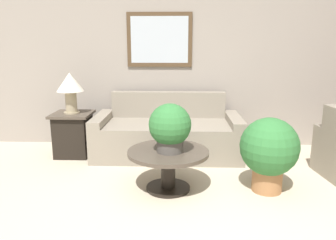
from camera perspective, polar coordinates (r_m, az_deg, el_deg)
name	(u,v)px	position (r m, az deg, el deg)	size (l,w,h in m)	color
wall_back	(204,62)	(5.17, 6.23, 9.95)	(7.13, 0.09, 2.60)	gray
couch_main	(167,135)	(4.76, -0.09, -2.62)	(2.08, 0.95, 0.88)	gray
coffee_table	(168,161)	(3.62, 0.03, -7.20)	(0.89, 0.89, 0.45)	black
side_table	(73,134)	(4.93, -16.16, -2.32)	(0.55, 0.55, 0.63)	black
table_lamp	(70,86)	(4.80, -16.68, 5.71)	(0.38, 0.38, 0.57)	tan
potted_plant_on_table	(170,127)	(3.47, 0.34, -1.21)	(0.46, 0.46, 0.52)	#4C4742
potted_plant_floor	(269,150)	(3.70, 17.19, -5.02)	(0.63, 0.63, 0.82)	#9E6B42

